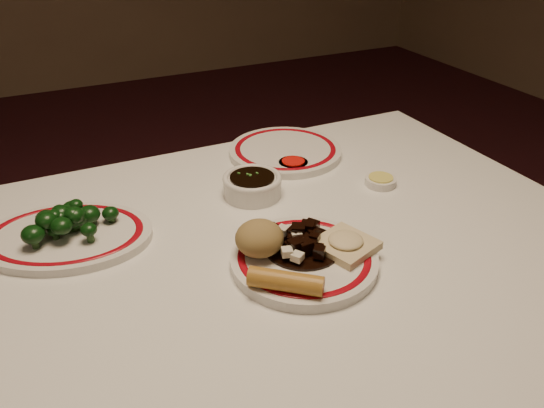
{
  "coord_description": "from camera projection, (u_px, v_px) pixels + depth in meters",
  "views": [
    {
      "loc": [
        -0.32,
        -0.66,
        1.27
      ],
      "look_at": [
        0.03,
        0.06,
        0.8
      ],
      "focal_mm": 35.0,
      "sensor_mm": 36.0,
      "label": 1
    }
  ],
  "objects": [
    {
      "name": "far_plate",
      "position": [
        285.0,
        151.0,
        1.22
      ],
      "size": [
        0.32,
        0.32,
        0.02
      ],
      "color": "silver",
      "rests_on": "dining_table"
    },
    {
      "name": "rice_mound",
      "position": [
        259.0,
        238.0,
        0.84
      ],
      "size": [
        0.08,
        0.08,
        0.06
      ],
      "primitive_type": "ellipsoid",
      "color": "olive",
      "rests_on": "main_plate"
    },
    {
      "name": "broccoli_plate",
      "position": [
        66.0,
        236.0,
        0.91
      ],
      "size": [
        0.35,
        0.33,
        0.02
      ],
      "color": "silver",
      "rests_on": "dining_table"
    },
    {
      "name": "soy_bowl",
      "position": [
        252.0,
        186.0,
        1.05
      ],
      "size": [
        0.11,
        0.11,
        0.04
      ],
      "color": "silver",
      "rests_on": "dining_table"
    },
    {
      "name": "spring_roll",
      "position": [
        286.0,
        281.0,
        0.77
      ],
      "size": [
        0.11,
        0.09,
        0.03
      ],
      "primitive_type": "cylinder",
      "rotation": [
        1.57,
        0.0,
        0.89
      ],
      "color": "#B17B2B",
      "rests_on": "main_plate"
    },
    {
      "name": "broccoli_pile",
      "position": [
        66.0,
        219.0,
        0.9
      ],
      "size": [
        0.16,
        0.11,
        0.05
      ],
      "color": "#23471C",
      "rests_on": "broccoli_plate"
    },
    {
      "name": "main_plate",
      "position": [
        304.0,
        259.0,
        0.85
      ],
      "size": [
        0.25,
        0.25,
        0.02
      ],
      "color": "silver",
      "rests_on": "dining_table"
    },
    {
      "name": "dining_table",
      "position": [
        273.0,
        292.0,
        0.94
      ],
      "size": [
        1.2,
        0.9,
        0.75
      ],
      "color": "white",
      "rests_on": "ground"
    },
    {
      "name": "sweet_sour_dish",
      "position": [
        293.0,
        165.0,
        1.15
      ],
      "size": [
        0.06,
        0.06,
        0.02
      ],
      "color": "silver",
      "rests_on": "dining_table"
    },
    {
      "name": "stirfry_heap",
      "position": [
        302.0,
        242.0,
        0.86
      ],
      "size": [
        0.13,
        0.13,
        0.03
      ],
      "color": "black",
      "rests_on": "main_plate"
    },
    {
      "name": "mustard_dish",
      "position": [
        380.0,
        181.0,
        1.09
      ],
      "size": [
        0.06,
        0.06,
        0.02
      ],
      "color": "silver",
      "rests_on": "dining_table"
    },
    {
      "name": "fried_wonton",
      "position": [
        345.0,
        244.0,
        0.86
      ],
      "size": [
        0.11,
        0.11,
        0.02
      ],
      "color": "beige",
      "rests_on": "main_plate"
    }
  ]
}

